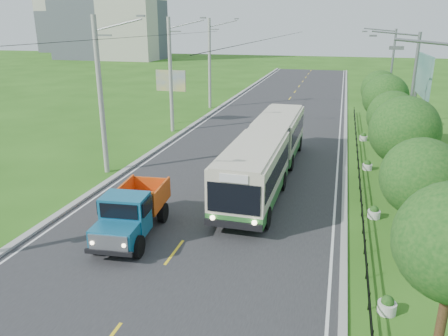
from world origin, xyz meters
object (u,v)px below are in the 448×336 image
at_px(tree_fifth, 386,99).
at_px(planter_far, 363,137).
at_px(tree_back, 380,91).
at_px(billboard_right, 423,81).
at_px(streetlight_mid, 409,99).
at_px(pole_mid, 171,75).
at_px(planter_near, 374,213).
at_px(pole_near, 101,96).
at_px(pole_far, 210,63).
at_px(tree_fourth, 393,118).
at_px(planter_mid, 367,166).
at_px(tree_second, 421,181).
at_px(streetlight_far, 389,75).
at_px(dump_truck, 132,209).
at_px(tree_third, 405,134).
at_px(planter_front, 387,306).
at_px(bus, 267,150).
at_px(billboard_left, 171,84).

bearing_deg(tree_fifth, planter_far, 124.05).
distance_m(tree_back, billboard_right, 6.82).
distance_m(tree_fifth, streetlight_mid, 6.28).
relative_size(pole_mid, planter_near, 14.93).
distance_m(pole_near, pole_far, 24.00).
bearing_deg(tree_fourth, pole_near, -164.16).
bearing_deg(planter_mid, tree_second, -83.95).
height_order(streetlight_far, dump_truck, streetlight_far).
distance_m(tree_fourth, tree_back, 12.00).
distance_m(planter_near, planter_far, 16.00).
bearing_deg(streetlight_far, billboard_right, -78.29).
bearing_deg(planter_near, streetlight_mid, 75.68).
height_order(planter_far, dump_truck, dump_truck).
height_order(pole_mid, dump_truck, pole_mid).
height_order(streetlight_mid, billboard_right, streetlight_mid).
xyz_separation_m(tree_third, tree_back, (-0.00, 18.00, -0.33)).
relative_size(streetlight_mid, planter_front, 13.54).
bearing_deg(planter_mid, pole_near, -163.48).
bearing_deg(tree_second, pole_far, 120.42).
relative_size(tree_third, tree_back, 1.09).
relative_size(tree_fifth, planter_near, 8.66).
bearing_deg(planter_far, pole_mid, -176.61).
relative_size(tree_second, bus, 0.31).
relative_size(streetlight_far, planter_mid, 13.54).
bearing_deg(tree_fifth, billboard_right, -3.30).
distance_m(billboard_left, billboard_right, 22.21).
height_order(tree_fourth, streetlight_mid, streetlight_mid).
height_order(pole_mid, pole_far, same).
height_order(tree_second, streetlight_mid, streetlight_mid).
bearing_deg(streetlight_mid, tree_back, 93.70).
distance_m(pole_mid, tree_fifth, 18.18).
bearing_deg(pole_mid, billboard_left, 112.42).
height_order(pole_far, tree_fifth, pole_far).
xyz_separation_m(tree_fifth, tree_back, (-0.00, 6.00, -0.20)).
xyz_separation_m(streetlight_far, planter_far, (-2.04, -6.00, -4.62)).
xyz_separation_m(tree_fifth, billboard_left, (-19.36, 3.86, 0.01)).
relative_size(tree_third, planter_far, 8.96).
relative_size(tree_third, billboard_right, 0.82).
distance_m(tree_third, billboard_left, 25.02).
height_order(billboard_right, bus, billboard_right).
distance_m(pole_far, planter_front, 39.15).
xyz_separation_m(streetlight_far, billboard_left, (-20.14, -4.00, -1.04)).
xyz_separation_m(billboard_right, bus, (-10.01, -9.71, -3.37)).
relative_size(billboard_left, bus, 0.31).
bearing_deg(planter_mid, tree_back, 84.09).
bearing_deg(tree_third, tree_fourth, 90.00).
bearing_deg(tree_fourth, streetlight_far, 86.75).
height_order(tree_fifth, billboard_left, tree_fifth).
bearing_deg(streetlight_mid, tree_fourth, 169.85).
relative_size(pole_near, planter_far, 14.93).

